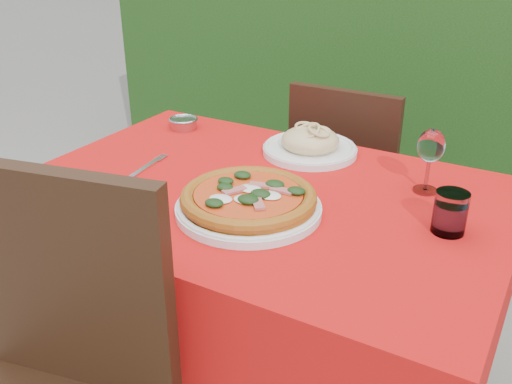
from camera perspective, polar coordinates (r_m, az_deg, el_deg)
The scene contains 9 objects.
hedge at distance 2.84m, azimuth 16.55°, elevation 15.12°, with size 3.20×0.55×1.78m.
dining_table at distance 1.56m, azimuth 0.28°, elevation -4.83°, with size 1.26×0.86×0.75m.
chair_far at distance 2.15m, azimuth 9.23°, elevation 1.00°, with size 0.40×0.40×0.87m.
pizza_plate at distance 1.36m, azimuth -0.76°, elevation -0.91°, with size 0.37×0.37×0.07m.
pasta_plate at distance 1.72m, azimuth 5.42°, elevation 4.75°, with size 0.28×0.28×0.08m.
water_glass at distance 1.34m, azimuth 18.82°, elevation -2.14°, with size 0.07×0.07×0.10m.
wine_glass at distance 1.50m, azimuth 17.09°, elevation 4.18°, with size 0.07×0.07×0.17m.
fork at distance 1.64m, azimuth -11.18°, elevation 2.29°, with size 0.03×0.20×0.01m, color silver.
steel_ramekin at distance 1.94m, azimuth -7.25°, elevation 6.77°, with size 0.09×0.09×0.03m, color #B4B3BA.
Camera 1 is at (0.66, -1.17, 1.39)m, focal length 40.00 mm.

